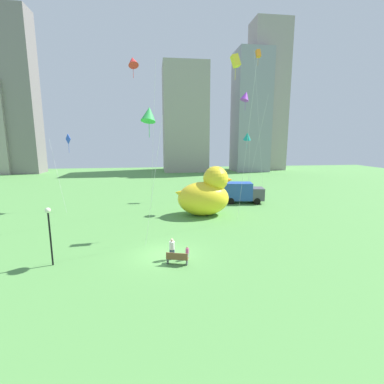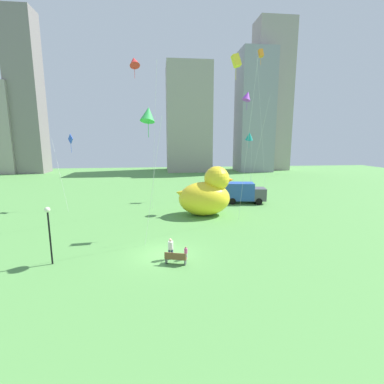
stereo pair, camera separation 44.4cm
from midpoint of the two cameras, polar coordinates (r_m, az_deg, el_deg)
name	(u,v)px [view 2 (the right image)]	position (r m, az deg, el deg)	size (l,w,h in m)	color
ground_plane	(164,255)	(22.28, -5.06, -12.55)	(140.00, 140.00, 0.00)	#569548
park_bench	(176,258)	(20.48, -2.73, -13.23)	(1.61, 0.89, 0.90)	brown
person_adult	(171,248)	(21.16, -3.76, -11.23)	(0.39, 0.39, 1.60)	#38476B
person_child	(186,252)	(21.18, -0.65, -12.16)	(0.25, 0.25, 1.00)	silver
giant_inflatable_duck	(206,195)	(32.78, 3.34, -0.51)	(6.92, 4.44, 5.73)	yellow
lamppost	(49,224)	(21.92, -26.55, -5.87)	(0.38, 0.38, 4.18)	black
box_truck	(243,193)	(39.85, 10.61, -0.15)	(6.11, 3.18, 2.85)	#264CA5
city_skyline	(181,110)	(80.41, -2.02, 16.30)	(80.28, 13.19, 40.98)	#9E938C
kite_teal	(249,136)	(41.84, 11.86, 11.02)	(1.27, 1.51, 9.92)	silver
kite_green	(148,114)	(21.82, -8.32, 15.32)	(1.82, 1.90, 11.29)	silver
kite_yellow	(236,62)	(29.42, 9.47, 24.55)	(2.19, 2.92, 16.70)	silver
kite_purple	(247,96)	(37.38, 11.50, 18.54)	(3.36, 3.73, 14.77)	silver
kite_blue	(70,142)	(38.92, -23.25, 9.36)	(2.78, 2.84, 9.46)	silver
kite_red	(134,62)	(33.92, -11.22, 24.46)	(3.17, 3.91, 17.79)	silver
kite_orange	(261,55)	(48.55, 14.09, 25.40)	(2.55, 1.84, 22.26)	silver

